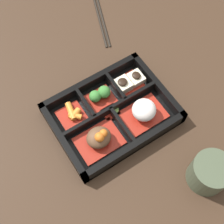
# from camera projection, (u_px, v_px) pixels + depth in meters

# --- Properties ---
(ground_plane) EXTENTS (3.00, 3.00, 0.00)m
(ground_plane) POSITION_uv_depth(u_px,v_px,m) (112.00, 117.00, 0.74)
(ground_plane) COLOR #382619
(bento_base) EXTENTS (0.28, 0.21, 0.01)m
(bento_base) POSITION_uv_depth(u_px,v_px,m) (112.00, 116.00, 0.74)
(bento_base) COLOR black
(bento_base) RESTS_ON ground_plane
(bento_rim) EXTENTS (0.28, 0.21, 0.04)m
(bento_rim) POSITION_uv_depth(u_px,v_px,m) (111.00, 112.00, 0.73)
(bento_rim) COLOR black
(bento_rim) RESTS_ON ground_plane
(bowl_rice) EXTENTS (0.10, 0.08, 0.05)m
(bowl_rice) POSITION_uv_depth(u_px,v_px,m) (144.00, 111.00, 0.72)
(bowl_rice) COLOR maroon
(bowl_rice) RESTS_ON bento_base
(bowl_stew) EXTENTS (0.10, 0.08, 0.06)m
(bowl_stew) POSITION_uv_depth(u_px,v_px,m) (99.00, 138.00, 0.69)
(bowl_stew) COLOR maroon
(bowl_stew) RESTS_ON bento_base
(bowl_tofu) EXTENTS (0.08, 0.06, 0.03)m
(bowl_tofu) POSITION_uv_depth(u_px,v_px,m) (128.00, 82.00, 0.76)
(bowl_tofu) COLOR maroon
(bowl_tofu) RESTS_ON bento_base
(bowl_greens) EXTENTS (0.06, 0.06, 0.04)m
(bowl_greens) POSITION_uv_depth(u_px,v_px,m) (99.00, 96.00, 0.74)
(bowl_greens) COLOR maroon
(bowl_greens) RESTS_ON bento_base
(bowl_carrots) EXTENTS (0.06, 0.06, 0.02)m
(bowl_carrots) POSITION_uv_depth(u_px,v_px,m) (73.00, 115.00, 0.73)
(bowl_carrots) COLOR maroon
(bowl_carrots) RESTS_ON bento_base
(bowl_pickles) EXTENTS (0.04, 0.03, 0.01)m
(bowl_pickles) POSITION_uv_depth(u_px,v_px,m) (113.00, 110.00, 0.74)
(bowl_pickles) COLOR maroon
(bowl_pickles) RESTS_ON bento_base
(tea_cup) EXTENTS (0.08, 0.08, 0.07)m
(tea_cup) POSITION_uv_depth(u_px,v_px,m) (210.00, 173.00, 0.64)
(tea_cup) COLOR #424C38
(tea_cup) RESTS_ON ground_plane
(chopsticks) EXTENTS (0.10, 0.23, 0.01)m
(chopsticks) POSITION_uv_depth(u_px,v_px,m) (100.00, 14.00, 0.89)
(chopsticks) COLOR black
(chopsticks) RESTS_ON ground_plane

